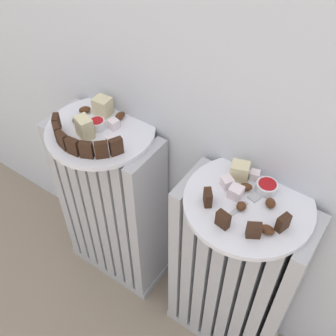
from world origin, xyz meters
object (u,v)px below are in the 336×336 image
plate_left (101,130)px  radiator_left (113,209)px  fork (245,204)px  jam_bowl_left (97,124)px  jam_bowl_right (267,187)px  plate_right (249,203)px  radiator_right (232,278)px

plate_left → radiator_left: bearing=0.0°
fork → plate_left: bearing=178.2°
jam_bowl_left → jam_bowl_right: (0.41, 0.05, -0.00)m
plate_right → jam_bowl_right: bearing=70.7°
radiator_left → plate_left: bearing=180.0°
radiator_right → plate_right: (-0.00, 0.00, 0.30)m
plate_right → radiator_right: bearing=0.0°
radiator_left → radiator_right: (0.39, 0.00, 0.00)m
fork → jam_bowl_left: bearing=178.4°
radiator_right → plate_left: plate_left is taller
plate_left → jam_bowl_left: jam_bowl_left is taller
jam_bowl_left → jam_bowl_right: bearing=6.4°
radiator_left → plate_right: (0.39, 0.00, 0.30)m
radiator_right → plate_left: (-0.39, 0.00, 0.30)m
plate_left → fork: bearing=-1.8°
jam_bowl_right → plate_right: bearing=-109.3°
radiator_right → fork: bearing=-102.9°
jam_bowl_right → fork: bearing=-107.9°
plate_left → jam_bowl_left: 0.02m
fork → radiator_left: bearing=178.2°
jam_bowl_left → fork: bearing=-1.6°
jam_bowl_right → plate_left: bearing=-173.8°
radiator_right → plate_left: 0.49m
radiator_left → plate_left: (-0.00, 0.00, 0.30)m
radiator_left → plate_right: size_ratio=2.18×
jam_bowl_left → plate_left: bearing=19.2°
radiator_left → plate_left: size_ratio=2.18×
radiator_left → jam_bowl_right: bearing=6.2°
plate_right → fork: bearing=-102.9°
radiator_left → fork: fork is taller
jam_bowl_right → fork: jam_bowl_right is taller
radiator_left → plate_right: plate_right is taller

